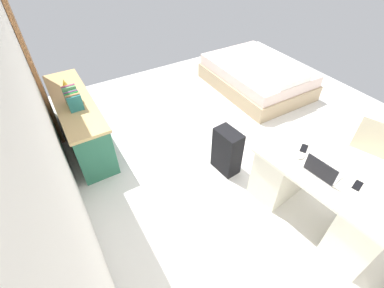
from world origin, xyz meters
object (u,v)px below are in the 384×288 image
(cell_phone_near_laptop, at_px, (358,185))
(cell_phone_by_mouse, at_px, (304,148))
(bed, at_px, (257,77))
(computer_mouse, at_px, (301,157))
(figurine_small, at_px, (64,83))
(laptop, at_px, (322,171))
(office_chair, at_px, (363,164))
(desk, at_px, (318,196))
(credenza, at_px, (80,122))
(suitcase_black, at_px, (227,151))

(cell_phone_near_laptop, relative_size, cell_phone_by_mouse, 1.00)
(bed, height_order, cell_phone_by_mouse, cell_phone_by_mouse)
(computer_mouse, bearing_deg, bed, -39.54)
(computer_mouse, xyz_separation_m, cell_phone_by_mouse, (0.08, -0.14, -0.01))
(bed, distance_m, figurine_small, 3.31)
(laptop, distance_m, cell_phone_near_laptop, 0.33)
(bed, bearing_deg, office_chair, 166.61)
(computer_mouse, bearing_deg, desk, -174.73)
(credenza, bearing_deg, laptop, -145.98)
(bed, height_order, computer_mouse, computer_mouse)
(office_chair, bearing_deg, desk, 92.37)
(credenza, height_order, figurine_small, figurine_small)
(desk, distance_m, cell_phone_near_laptop, 0.43)
(cell_phone_near_laptop, xyz_separation_m, cell_phone_by_mouse, (0.62, 0.03, 0.00))
(desk, distance_m, suitcase_black, 1.18)
(desk, distance_m, office_chair, 0.80)
(desk, xyz_separation_m, cell_phone_by_mouse, (0.38, -0.07, 0.35))
(laptop, distance_m, figurine_small, 3.48)
(cell_phone_by_mouse, height_order, figurine_small, figurine_small)
(bed, relative_size, suitcase_black, 3.04)
(cell_phone_by_mouse, distance_m, figurine_small, 3.28)
(bed, distance_m, computer_mouse, 2.71)
(bed, height_order, laptop, laptop)
(office_chair, distance_m, cell_phone_near_laptop, 0.80)
(cell_phone_near_laptop, distance_m, cell_phone_by_mouse, 0.62)
(credenza, bearing_deg, computer_mouse, -142.90)
(office_chair, relative_size, bed, 0.49)
(bed, xyz_separation_m, laptop, (-2.49, 1.47, 0.53))
(cell_phone_by_mouse, bearing_deg, cell_phone_near_laptop, 154.24)
(cell_phone_near_laptop, bearing_deg, credenza, 18.86)
(bed, bearing_deg, desk, 151.19)
(laptop, bearing_deg, office_chair, -90.57)
(office_chair, xyz_separation_m, bed, (2.50, -0.59, -0.18))
(cell_phone_near_laptop, height_order, figurine_small, figurine_small)
(cell_phone_near_laptop, bearing_deg, cell_phone_by_mouse, -12.27)
(desk, bearing_deg, cell_phone_near_laptop, -155.59)
(suitcase_black, height_order, cell_phone_by_mouse, cell_phone_by_mouse)
(suitcase_black, relative_size, figurine_small, 5.71)
(computer_mouse, relative_size, cell_phone_by_mouse, 0.74)
(desk, xyz_separation_m, cell_phone_near_laptop, (-0.23, -0.10, 0.35))
(desk, height_order, credenza, credenza)
(cell_phone_near_laptop, xyz_separation_m, figurine_small, (3.28, 1.94, 0.06))
(office_chair, distance_m, cell_phone_by_mouse, 0.86)
(suitcase_black, bearing_deg, cell_phone_by_mouse, -154.18)
(computer_mouse, distance_m, figurine_small, 3.26)
(credenza, distance_m, computer_mouse, 2.96)
(bed, xyz_separation_m, cell_phone_near_laptop, (-2.76, 1.29, 0.49))
(desk, relative_size, suitcase_black, 2.39)
(office_chair, height_order, computer_mouse, office_chair)
(desk, height_order, office_chair, office_chair)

